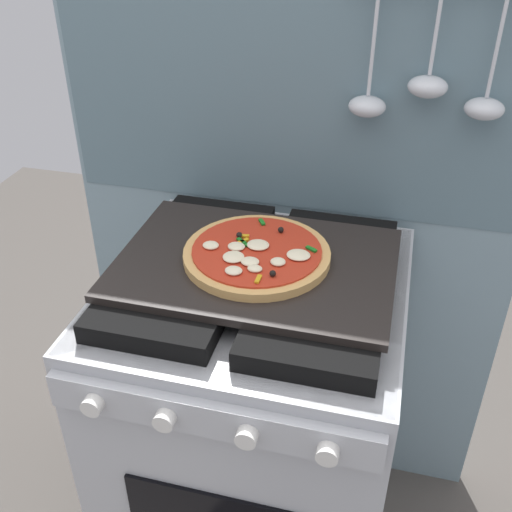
% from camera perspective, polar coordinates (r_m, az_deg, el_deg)
% --- Properties ---
extents(kitchen_backsplash, '(1.10, 0.09, 1.55)m').
position_cam_1_polar(kitchen_backsplash, '(1.53, 3.29, 2.28)').
color(kitchen_backsplash, '#7A939E').
rests_on(kitchen_backsplash, ground_plane).
extents(stove, '(0.60, 0.64, 0.90)m').
position_cam_1_polar(stove, '(1.49, -0.02, -15.55)').
color(stove, '#B7BABF').
rests_on(stove, ground_plane).
extents(baking_tray, '(0.54, 0.38, 0.02)m').
position_cam_1_polar(baking_tray, '(1.19, 0.00, -0.73)').
color(baking_tray, black).
rests_on(baking_tray, stove).
extents(pizza_left, '(0.29, 0.29, 0.03)m').
position_cam_1_polar(pizza_left, '(1.18, 0.09, 0.18)').
color(pizza_left, tan).
rests_on(pizza_left, baking_tray).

